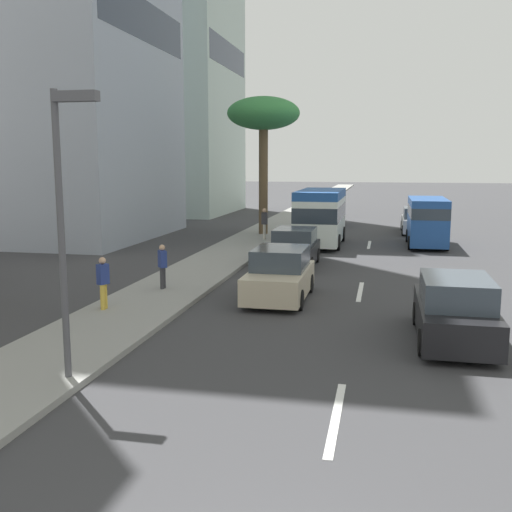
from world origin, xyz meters
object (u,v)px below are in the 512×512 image
car_lead (280,275)px  street_lamp (65,200)px  minibus_fourth (321,215)px  palm_tree (263,117)px  car_fifth (294,249)px  pedestrian_near_lamp (103,281)px  car_third (331,215)px  car_seventh (455,311)px  van_sixth (427,219)px  car_second (417,221)px  pedestrian_mid_block (163,265)px  pedestrian_by_tree (264,222)px

car_lead → street_lamp: street_lamp is taller
minibus_fourth → palm_tree: palm_tree is taller
car_fifth → pedestrian_near_lamp: 10.38m
car_third → car_seventh: 27.89m
minibus_fourth → van_sixth: 5.72m
car_lead → palm_tree: palm_tree is taller
car_lead → palm_tree: bearing=-166.7°
car_fifth → palm_tree: bearing=-161.3°
car_lead → street_lamp: bearing=-18.5°
palm_tree → van_sixth: bearing=-104.8°
van_sixth → palm_tree: 11.39m
car_second → car_seventh: size_ratio=1.07×
car_lead → pedestrian_near_lamp: size_ratio=2.62×
car_third → palm_tree: palm_tree is taller
van_sixth → pedestrian_near_lamp: (-17.08, 10.43, -0.46)m
car_third → palm_tree: (-7.04, 3.52, 6.45)m
pedestrian_mid_block → car_fifth: bearing=-71.8°
van_sixth → pedestrian_by_tree: (-0.17, 8.91, -0.34)m
car_lead → minibus_fourth: size_ratio=0.66×
car_seventh → pedestrian_mid_block: (3.83, 9.28, 0.19)m
car_third → car_fifth: bearing=-0.3°
car_third → pedestrian_by_tree: size_ratio=2.30×
palm_tree → car_third: bearing=-26.6°
car_fifth → car_seventh: (-10.11, -5.61, 0.02)m
minibus_fourth → car_seventh: minibus_fourth is taller
car_second → van_sixth: 5.95m
car_third → street_lamp: 32.27m
pedestrian_mid_block → street_lamp: street_lamp is taller
car_lead → car_fifth: bearing=-175.8°
car_second → pedestrian_near_lamp: 25.15m
palm_tree → pedestrian_mid_block: bearing=179.2°
car_third → van_sixth: bearing=32.1°
car_second → pedestrian_near_lamp: (-22.98, 10.22, 0.22)m
van_sixth → car_second: bearing=2.1°
pedestrian_by_tree → van_sixth: bearing=-179.3°
car_lead → car_second: size_ratio=0.88×
car_second → car_seventh: bearing=179.4°
car_lead → palm_tree: 18.18m
car_third → pedestrian_by_tree: pedestrian_by_tree is taller
pedestrian_by_tree → street_lamp: size_ratio=0.31×
pedestrian_near_lamp → pedestrian_by_tree: (16.91, -1.52, 0.12)m
van_sixth → pedestrian_mid_block: (-13.95, 9.76, -0.48)m
minibus_fourth → car_fifth: bearing=-3.4°
pedestrian_mid_block → pedestrian_by_tree: pedestrian_by_tree is taller
car_third → car_fifth: 17.22m
pedestrian_by_tree → palm_tree: (2.69, 0.61, 6.06)m
car_lead → van_sixth: size_ratio=0.82×
car_second → pedestrian_mid_block: bearing=154.3°
pedestrian_by_tree → car_lead: bearing=103.0°
car_third → car_fifth: size_ratio=1.01×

